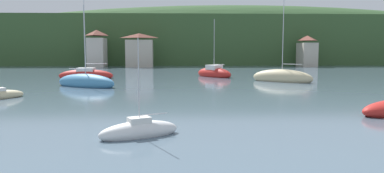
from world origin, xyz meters
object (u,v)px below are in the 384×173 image
shore_building_west (97,49)px  sailboat_far_5 (86,75)px  sailboat_near_8 (139,131)px  sailboat_far_10 (282,78)px  sailboat_far_9 (86,83)px  shore_building_central (307,52)px  sailboat_far_6 (214,73)px  shore_building_westcentral (139,51)px

shore_building_west → sailboat_far_5: (6.20, -36.12, -3.94)m
sailboat_far_5 → sailboat_near_8: size_ratio=2.31×
sailboat_near_8 → sailboat_far_10: bearing=-144.4°
sailboat_far_9 → shore_building_central: bearing=76.4°
shore_building_central → sailboat_near_8: bearing=-115.6°
sailboat_far_5 → sailboat_far_6: 19.87m
shore_building_west → sailboat_far_6: bearing=-52.0°
shore_building_central → sailboat_far_9: (-43.85, -48.07, -3.33)m
shore_building_west → sailboat_far_5: size_ratio=0.75×
sailboat_far_6 → sailboat_far_9: (-16.72, -14.80, -0.07)m
shore_building_west → shore_building_westcentral: 10.67m
shore_building_west → sailboat_far_10: sailboat_far_10 is taller
sailboat_far_5 → sailboat_far_9: 12.14m
shore_building_west → shore_building_westcentral: size_ratio=1.10×
shore_building_west → shore_building_westcentral: shore_building_west is taller
shore_building_west → sailboat_near_8: bearing=-76.1°
sailboat_far_5 → sailboat_far_6: sailboat_far_5 is taller
shore_building_westcentral → sailboat_near_8: shore_building_westcentral is taller
sailboat_far_9 → sailboat_far_5: bearing=132.7°
shore_building_westcentral → sailboat_near_8: bearing=-84.1°
sailboat_far_10 → sailboat_near_8: bearing=99.4°
shore_building_westcentral → sailboat_far_9: (-1.47, -46.74, -3.55)m
sailboat_far_6 → sailboat_far_10: bearing=-173.4°
shore_building_west → sailboat_near_8: (18.04, -72.81, -4.17)m
sailboat_near_8 → shore_building_west: bearing=-102.5°
shore_building_central → sailboat_far_5: 59.29m
shore_building_central → sailboat_far_10: 46.58m
shore_building_west → shore_building_central: (52.96, 0.16, -0.63)m
shore_building_west → sailboat_far_5: bearing=-80.3°
shore_building_west → shore_building_central: 52.97m
sailboat_far_6 → sailboat_far_9: bearing=95.9°
shore_building_westcentral → sailboat_near_8: 72.12m
shore_building_west → sailboat_far_6: size_ratio=0.94×
sailboat_far_6 → sailboat_far_9: 22.33m
sailboat_far_5 → shore_building_west: bearing=-78.1°
sailboat_far_9 → sailboat_far_10: (25.11, 5.55, 0.06)m
shore_building_westcentral → shore_building_central: shore_building_westcentral is taller
sailboat_far_6 → sailboat_far_9: size_ratio=0.97×
shore_building_westcentral → sailboat_far_6: size_ratio=0.85×
shore_building_central → sailboat_near_8: 80.98m
sailboat_far_6 → sailboat_far_5: bearing=63.2°
shore_building_westcentral → sailboat_far_5: 35.40m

